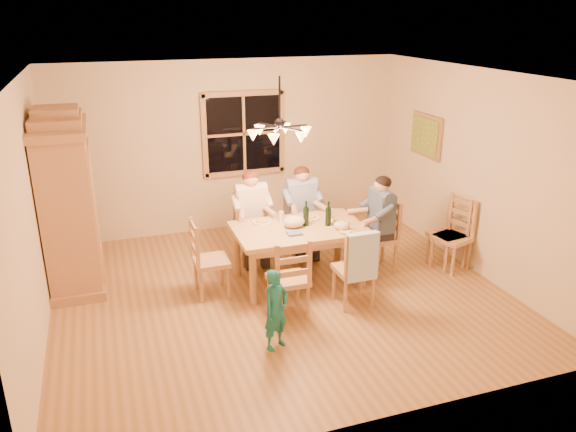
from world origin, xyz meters
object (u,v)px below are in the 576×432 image
object	(u,v)px
armoire	(69,206)
chair_spare_front	(447,246)
chair_end_right	(378,248)
wine_bottle_b	(328,213)
chair_far_right	(301,235)
chair_near_left	(288,291)
adult_slate_man	(380,211)
chair_far_left	(252,242)
chair_end_left	(212,272)
dining_table	(299,235)
chair_near_right	(353,281)
chandelier	(280,132)
child	(276,310)
adult_plaid_man	(302,200)
wine_bottle_a	(306,213)
chair_spare_back	(451,248)
adult_woman	(251,206)

from	to	relation	value
armoire	chair_spare_front	size ratio (longest dim) A/B	2.32
chair_end_right	wine_bottle_b	size ratio (longest dim) A/B	3.00
chair_far_right	chair_near_left	size ratio (longest dim) A/B	1.00
armoire	adult_slate_man	xyz separation A→B (m)	(3.92, -0.92, -0.22)
chair_spare_front	adult_slate_man	bearing A→B (deg)	67.58
chair_far_left	chair_end_left	distance (m)	1.08
dining_table	chair_end_right	bearing A→B (deg)	0.01
chair_near_right	chandelier	bearing A→B (deg)	145.43
chair_spare_front	child	bearing A→B (deg)	103.20
wine_bottle_b	adult_plaid_man	bearing A→B (deg)	93.54
wine_bottle_a	child	world-z (taller)	wine_bottle_a
chair_end_right	adult_slate_man	distance (m)	0.54
chair_far_left	chair_near_right	bearing A→B (deg)	117.90
chair_far_right	chair_near_right	bearing A→B (deg)	93.37
armoire	chair_near_right	size ratio (longest dim) A/B	2.32
chair_near_left	chair_near_right	distance (m)	0.84
chair_far_left	chair_near_right	xyz separation A→B (m)	(0.84, -1.58, 0.00)
chandelier	dining_table	distance (m)	1.49
chair_far_right	child	world-z (taller)	chair_far_right
chair_end_left	adult_slate_man	distance (m)	2.38
chair_far_left	chandelier	bearing A→B (deg)	94.17
chandelier	chair_end_left	size ratio (longest dim) A/B	0.78
chandelier	wine_bottle_b	world-z (taller)	chandelier
wine_bottle_b	adult_slate_man	bearing A→B (deg)	4.26
chair_spare_back	armoire	bearing A→B (deg)	57.17
chair_far_left	adult_plaid_man	size ratio (longest dim) A/B	1.13
wine_bottle_b	chair_far_left	bearing A→B (deg)	133.18
chair_near_right	adult_woman	world-z (taller)	adult_woman
adult_plaid_man	chair_end_right	bearing A→B (deg)	136.64
chair_far_left	chair_spare_front	size ratio (longest dim) A/B	1.00
chair_far_right	child	distance (m)	2.45
chair_far_left	chair_near_right	distance (m)	1.79
child	chair_far_left	bearing A→B (deg)	52.11
chair_end_left	adult_plaid_man	bearing A→B (deg)	117.98
adult_woman	chair_far_left	bearing A→B (deg)	-90.01
chair_near_right	chair_end_right	bearing A→B (deg)	46.74
chair_end_left	adult_plaid_man	world-z (taller)	adult_plaid_man
armoire	chair_near_right	distance (m)	3.69
adult_woman	wine_bottle_a	bearing A→B (deg)	125.10
adult_plaid_man	wine_bottle_b	bearing A→B (deg)	93.53
adult_woman	wine_bottle_a	distance (m)	0.92
adult_woman	dining_table	bearing A→B (deg)	117.90
chair_near_left	chair_far_right	bearing A→B (deg)	64.80
chair_near_right	armoire	bearing A→B (deg)	151.73
chair_spare_front	chair_end_right	bearing A→B (deg)	67.58
chair_near_left	chair_spare_front	bearing A→B (deg)	12.62
chair_near_right	chair_spare_back	distance (m)	1.75
chandelier	adult_woman	distance (m)	1.63
adult_woman	chair_spare_back	size ratio (longest dim) A/B	0.88
chair_near_right	wine_bottle_b	size ratio (longest dim) A/B	3.00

